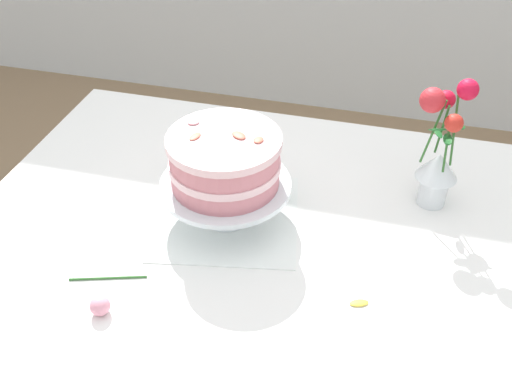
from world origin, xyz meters
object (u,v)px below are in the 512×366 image
(dining_table, at_px, (273,266))
(flower_vase, at_px, (439,153))
(cake_stand, at_px, (226,189))
(fallen_rose, at_px, (100,304))
(layer_cake, at_px, (225,160))

(dining_table, distance_m, flower_vase, 0.45)
(cake_stand, height_order, fallen_rose, cake_stand)
(cake_stand, bearing_deg, layer_cake, 114.38)
(cake_stand, bearing_deg, fallen_rose, -114.89)
(dining_table, xyz_separation_m, flower_vase, (0.32, 0.21, 0.23))
(layer_cake, distance_m, fallen_rose, 0.39)
(dining_table, bearing_deg, fallen_rose, -133.17)
(fallen_rose, bearing_deg, dining_table, 46.83)
(flower_vase, bearing_deg, fallen_rose, -140.00)
(cake_stand, xyz_separation_m, flower_vase, (0.44, 0.17, 0.06))
(layer_cake, relative_size, fallen_rose, 1.62)
(cake_stand, height_order, flower_vase, flower_vase)
(cake_stand, xyz_separation_m, layer_cake, (-0.00, 0.00, 0.08))
(layer_cake, relative_size, flower_vase, 0.75)
(cake_stand, relative_size, layer_cake, 1.19)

